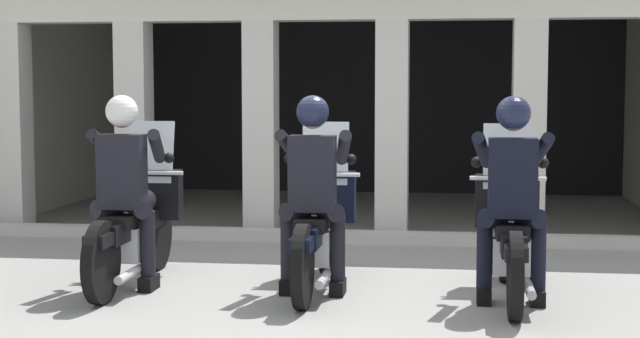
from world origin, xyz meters
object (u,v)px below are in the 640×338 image
(police_officer_left, at_px, (124,175))
(motorcycle_center, at_px, (318,227))
(police_officer_center, at_px, (313,177))
(motorcycle_left, at_px, (136,224))
(motorcycle_right, at_px, (510,233))
(police_officer_right, at_px, (512,182))

(police_officer_left, relative_size, motorcycle_center, 0.78)
(motorcycle_center, relative_size, police_officer_center, 1.29)
(motorcycle_left, relative_size, motorcycle_center, 1.00)
(motorcycle_center, bearing_deg, police_officer_left, -169.95)
(motorcycle_center, xyz_separation_m, motorcycle_right, (1.54, -0.14, 0.00))
(motorcycle_center, bearing_deg, motorcycle_left, 179.71)
(motorcycle_right, height_order, police_officer_right, police_officer_right)
(police_officer_right, bearing_deg, motorcycle_left, 177.27)
(police_officer_center, xyz_separation_m, police_officer_right, (1.54, -0.14, 0.00))
(police_officer_center, height_order, motorcycle_right, police_officer_center)
(police_officer_center, xyz_separation_m, motorcycle_right, (1.54, 0.14, -0.44))
(motorcycle_left, bearing_deg, motorcycle_center, -1.88)
(police_officer_center, distance_m, motorcycle_right, 1.61)
(motorcycle_left, distance_m, police_officer_right, 3.14)
(motorcycle_right, relative_size, police_officer_right, 1.29)
(motorcycle_center, distance_m, police_officer_right, 1.66)
(police_officer_left, xyz_separation_m, motorcycle_right, (3.09, 0.18, -0.44))
(motorcycle_right, bearing_deg, motorcycle_left, -177.50)
(police_officer_left, distance_m, police_officer_center, 1.54)
(police_officer_right, bearing_deg, motorcycle_right, 94.09)
(police_officer_left, height_order, motorcycle_center, police_officer_left)
(motorcycle_left, height_order, motorcycle_right, same)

